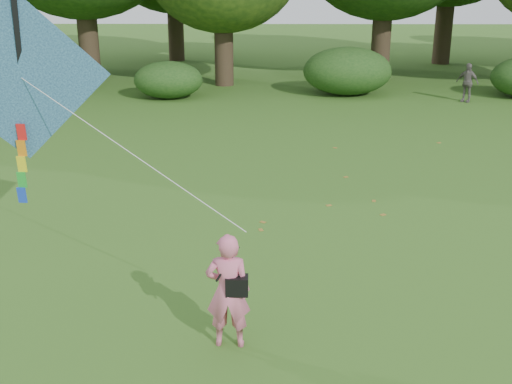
{
  "coord_description": "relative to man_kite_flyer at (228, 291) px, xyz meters",
  "views": [
    {
      "loc": [
        -0.37,
        -7.63,
        4.93
      ],
      "look_at": [
        -0.46,
        2.0,
        1.5
      ],
      "focal_mm": 45.0,
      "sensor_mm": 36.0,
      "label": 1
    }
  ],
  "objects": [
    {
      "name": "man_kite_flyer",
      "position": [
        0.0,
        0.0,
        0.0
      ],
      "size": [
        0.61,
        0.41,
        1.64
      ],
      "primitive_type": "imported",
      "rotation": [
        0.0,
        0.0,
        3.12
      ],
      "color": "#DC6788",
      "rests_on": "ground"
    },
    {
      "name": "shrub_band",
      "position": [
        0.09,
        17.63,
        0.04
      ],
      "size": [
        39.15,
        3.22,
        1.88
      ],
      "color": "#264919",
      "rests_on": "ground"
    },
    {
      "name": "ground",
      "position": [
        0.81,
        0.03,
        -0.82
      ],
      "size": [
        100.0,
        100.0,
        0.0
      ],
      "primitive_type": "plane",
      "color": "#265114",
      "rests_on": "ground"
    },
    {
      "name": "fallen_leaves",
      "position": [
        1.87,
        4.96,
        -0.81
      ],
      "size": [
        9.85,
        13.86,
        0.01
      ],
      "color": "olive",
      "rests_on": "ground"
    },
    {
      "name": "crossbody_bag",
      "position": [
        0.12,
        -0.03,
        0.11
      ],
      "size": [
        0.43,
        0.2,
        0.68
      ],
      "color": "black",
      "rests_on": "ground"
    },
    {
      "name": "bystander_right",
      "position": [
        8.15,
        16.54,
        -0.09
      ],
      "size": [
        0.89,
        0.81,
        1.46
      ],
      "primitive_type": "imported",
      "rotation": [
        0.0,
        0.0,
        -0.67
      ],
      "color": "#69605D",
      "rests_on": "ground"
    },
    {
      "name": "flying_kite",
      "position": [
        -3.17,
        1.98,
        2.47
      ],
      "size": [
        4.69,
        2.48,
        3.33
      ],
      "color": "#275BA9",
      "rests_on": "ground"
    }
  ]
}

